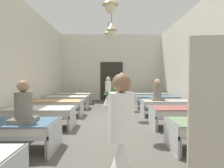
% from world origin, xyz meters
% --- Properties ---
extents(ground_plane, '(6.82, 11.46, 0.10)m').
position_xyz_m(ground_plane, '(0.00, 0.00, -0.05)').
color(ground_plane, '#59544C').
extents(room_shell, '(6.62, 11.06, 4.12)m').
position_xyz_m(room_shell, '(-0.00, 1.31, 2.07)').
color(room_shell, silver).
rests_on(room_shell, ground).
extents(bed_left_row_1, '(1.90, 0.84, 0.57)m').
position_xyz_m(bed_left_row_1, '(-2.06, -2.37, 0.44)').
color(bed_left_row_1, '#B7BCC1').
rests_on(bed_left_row_1, ground).
extents(bed_right_row_1, '(1.90, 0.84, 0.57)m').
position_xyz_m(bed_right_row_1, '(2.06, -2.37, 0.44)').
color(bed_right_row_1, '#B7BCC1').
rests_on(bed_right_row_1, ground).
extents(bed_left_row_2, '(1.90, 0.84, 0.57)m').
position_xyz_m(bed_left_row_2, '(-2.06, -0.79, 0.44)').
color(bed_left_row_2, '#B7BCC1').
rests_on(bed_left_row_2, ground).
extents(bed_right_row_2, '(1.90, 0.84, 0.57)m').
position_xyz_m(bed_right_row_2, '(2.06, -0.79, 0.44)').
color(bed_right_row_2, '#B7BCC1').
rests_on(bed_right_row_2, ground).
extents(bed_left_row_3, '(1.90, 0.84, 0.57)m').
position_xyz_m(bed_left_row_3, '(-2.06, 0.79, 0.44)').
color(bed_left_row_3, '#B7BCC1').
rests_on(bed_left_row_3, ground).
extents(bed_right_row_3, '(1.90, 0.84, 0.57)m').
position_xyz_m(bed_right_row_3, '(2.06, 0.79, 0.44)').
color(bed_right_row_3, '#B7BCC1').
rests_on(bed_right_row_3, ground).
extents(bed_left_row_4, '(1.90, 0.84, 0.57)m').
position_xyz_m(bed_left_row_4, '(-2.06, 2.37, 0.44)').
color(bed_left_row_4, '#B7BCC1').
rests_on(bed_left_row_4, ground).
extents(bed_right_row_4, '(1.90, 0.84, 0.57)m').
position_xyz_m(bed_right_row_4, '(2.06, 2.37, 0.44)').
color(bed_right_row_4, '#B7BCC1').
rests_on(bed_right_row_4, ground).
extents(bed_left_row_5, '(1.90, 0.84, 0.57)m').
position_xyz_m(bed_left_row_5, '(-2.06, 3.94, 0.44)').
color(bed_left_row_5, '#B7BCC1').
rests_on(bed_left_row_5, ground).
extents(bed_right_row_5, '(1.90, 0.84, 0.57)m').
position_xyz_m(bed_right_row_5, '(2.06, 3.94, 0.44)').
color(bed_right_row_5, '#B7BCC1').
rests_on(bed_right_row_5, ground).
extents(nurse_near_aisle, '(0.52, 0.52, 1.49)m').
position_xyz_m(nurse_near_aisle, '(-0.18, 3.38, 0.53)').
color(nurse_near_aisle, white).
rests_on(nurse_near_aisle, ground).
extents(nurse_mid_aisle, '(0.52, 0.52, 1.49)m').
position_xyz_m(nurse_mid_aisle, '(0.08, -3.75, 0.53)').
color(nurse_mid_aisle, white).
rests_on(nurse_mid_aisle, ground).
extents(patient_seated_primary, '(0.44, 0.44, 0.80)m').
position_xyz_m(patient_seated_primary, '(1.71, 0.87, 0.87)').
color(patient_seated_primary, slate).
rests_on(patient_seated_primary, bed_right_row_3).
extents(patient_seated_secondary, '(0.44, 0.44, 0.80)m').
position_xyz_m(patient_seated_secondary, '(-1.71, -2.42, 0.87)').
color(patient_seated_secondary, slate).
rests_on(patient_seated_secondary, bed_left_row_1).
extents(potted_plant, '(0.66, 0.66, 1.41)m').
position_xyz_m(potted_plant, '(-0.08, 3.55, 0.90)').
color(potted_plant, brown).
rests_on(potted_plant, ground).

